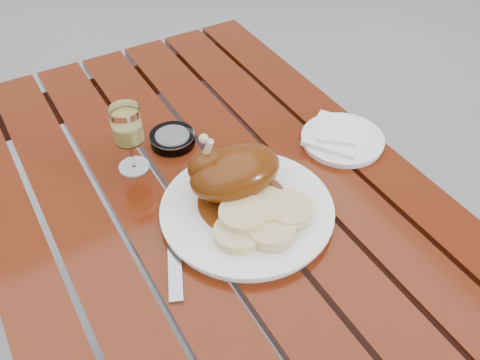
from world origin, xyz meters
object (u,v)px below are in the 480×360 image
at_px(table, 215,307).
at_px(dinner_plate, 247,211).
at_px(wine_glass, 129,139).
at_px(side_plate, 342,140).
at_px(ashtray, 173,139).

relative_size(table, dinner_plate, 3.79).
height_order(dinner_plate, wine_glass, wine_glass).
bearing_deg(dinner_plate, side_plate, 15.72).
bearing_deg(dinner_plate, ashtray, 96.64).
bearing_deg(dinner_plate, table, 116.45).
relative_size(table, ashtray, 12.65).
distance_m(wine_glass, ashtray, 0.12).
xyz_separation_m(wine_glass, side_plate, (0.41, -0.15, -0.07)).
bearing_deg(table, ashtray, 86.96).
bearing_deg(dinner_plate, wine_glass, 119.69).
bearing_deg(ashtray, table, -93.04).
bearing_deg(wine_glass, side_plate, -19.75).
distance_m(table, wine_glass, 0.48).
xyz_separation_m(table, ashtray, (0.01, 0.18, 0.39)).
xyz_separation_m(dinner_plate, wine_glass, (-0.13, 0.23, 0.06)).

